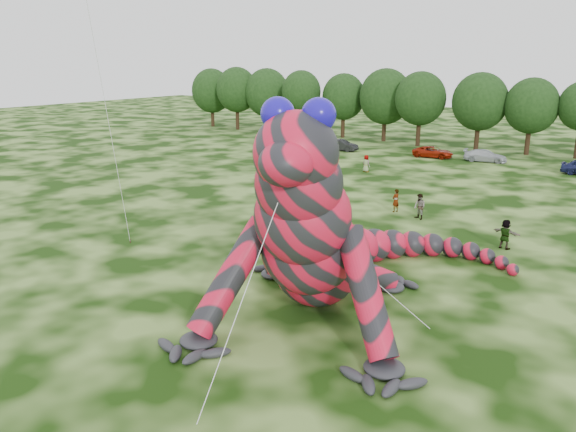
% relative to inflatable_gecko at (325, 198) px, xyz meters
% --- Properties ---
extents(ground, '(240.00, 240.00, 0.00)m').
position_rel_inflatable_gecko_xyz_m(ground, '(4.03, -7.84, -4.82)').
color(ground, '#16330A').
rests_on(ground, ground).
extents(inflatable_gecko, '(21.04, 23.10, 9.65)m').
position_rel_inflatable_gecko_xyz_m(inflatable_gecko, '(0.00, 0.00, 0.00)').
color(inflatable_gecko, red).
rests_on(inflatable_gecko, ground).
extents(tree_0, '(6.91, 6.22, 9.51)m').
position_rel_inflatable_gecko_xyz_m(tree_0, '(-50.53, 51.40, -0.07)').
color(tree_0, black).
rests_on(tree_0, ground).
extents(tree_1, '(6.74, 6.07, 9.81)m').
position_rel_inflatable_gecko_xyz_m(tree_1, '(-44.32, 50.21, 0.08)').
color(tree_1, black).
rests_on(tree_1, ground).
extents(tree_2, '(7.04, 6.34, 9.64)m').
position_rel_inflatable_gecko_xyz_m(tree_2, '(-38.99, 50.92, -0.00)').
color(tree_2, black).
rests_on(tree_2, ground).
extents(tree_3, '(5.81, 5.23, 9.44)m').
position_rel_inflatable_gecko_xyz_m(tree_3, '(-31.69, 49.23, -0.10)').
color(tree_3, black).
rests_on(tree_3, ground).
extents(tree_4, '(6.22, 5.60, 9.06)m').
position_rel_inflatable_gecko_xyz_m(tree_4, '(-25.61, 50.87, -0.30)').
color(tree_4, black).
rests_on(tree_4, ground).
extents(tree_5, '(7.16, 6.44, 9.80)m').
position_rel_inflatable_gecko_xyz_m(tree_5, '(-19.09, 50.60, 0.07)').
color(tree_5, black).
rests_on(tree_5, ground).
extents(tree_6, '(6.52, 5.86, 9.49)m').
position_rel_inflatable_gecko_xyz_m(tree_6, '(-13.52, 48.85, -0.08)').
color(tree_6, black).
rests_on(tree_6, ground).
extents(tree_7, '(6.68, 6.01, 9.48)m').
position_rel_inflatable_gecko_xyz_m(tree_7, '(-6.05, 48.97, -0.09)').
color(tree_7, black).
rests_on(tree_7, ground).
extents(tree_8, '(6.14, 5.53, 8.94)m').
position_rel_inflatable_gecko_xyz_m(tree_8, '(-0.19, 49.15, -0.35)').
color(tree_8, black).
rests_on(tree_8, ground).
extents(car_0, '(4.12, 2.02, 1.35)m').
position_rel_inflatable_gecko_xyz_m(car_0, '(-28.93, 41.78, -4.15)').
color(car_0, white).
rests_on(car_0, ground).
extents(car_1, '(4.15, 1.47, 1.36)m').
position_rel_inflatable_gecko_xyz_m(car_1, '(-20.01, 39.86, -4.14)').
color(car_1, black).
rests_on(car_1, ground).
extents(car_2, '(4.66, 2.38, 1.26)m').
position_rel_inflatable_gecko_xyz_m(car_2, '(-8.83, 41.14, -4.19)').
color(car_2, maroon).
rests_on(car_2, ground).
extents(car_3, '(4.77, 2.42, 1.33)m').
position_rel_inflatable_gecko_xyz_m(car_3, '(-3.05, 41.57, -4.16)').
color(car_3, '#B4B8BE').
rests_on(car_3, ground).
extents(spectator_5, '(1.75, 0.96, 1.80)m').
position_rel_inflatable_gecko_xyz_m(spectator_5, '(5.62, 11.98, -3.92)').
color(spectator_5, gray).
rests_on(spectator_5, ground).
extents(spectator_4, '(0.93, 0.72, 1.70)m').
position_rel_inflatable_gecko_xyz_m(spectator_4, '(-11.57, 29.10, -3.98)').
color(spectator_4, gray).
rests_on(spectator_4, ground).
extents(spectator_0, '(0.62, 0.74, 1.73)m').
position_rel_inflatable_gecko_xyz_m(spectator_0, '(-3.10, 16.28, -3.96)').
color(spectator_0, gray).
rests_on(spectator_0, ground).
extents(spectator_1, '(1.11, 1.04, 1.82)m').
position_rel_inflatable_gecko_xyz_m(spectator_1, '(-0.93, 15.35, -3.91)').
color(spectator_1, gray).
rests_on(spectator_1, ground).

